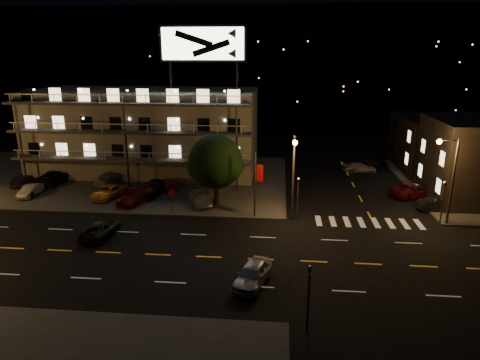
# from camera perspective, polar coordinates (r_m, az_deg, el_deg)

# --- Properties ---
(ground) EXTENTS (140.00, 140.00, 0.00)m
(ground) POSITION_cam_1_polar(r_m,az_deg,el_deg) (33.83, -7.58, -9.99)
(ground) COLOR black
(ground) RESTS_ON ground
(curb_nw) EXTENTS (44.00, 24.00, 0.15)m
(curb_nw) POSITION_cam_1_polar(r_m,az_deg,el_deg) (55.81, -17.13, 0.35)
(curb_nw) COLOR #363634
(curb_nw) RESTS_ON ground
(curb_ne) EXTENTS (16.00, 24.00, 0.15)m
(curb_ne) POSITION_cam_1_polar(r_m,az_deg,el_deg) (56.44, 29.01, -0.88)
(curb_ne) COLOR #363634
(curb_ne) RESTS_ON ground
(motel) EXTENTS (28.00, 13.80, 18.10)m
(motel) POSITION_cam_1_polar(r_m,az_deg,el_deg) (56.80, -12.31, 6.46)
(motel) COLOR gray
(motel) RESTS_ON ground
(side_bldg_back) EXTENTS (14.06, 12.00, 7.00)m
(side_bldg_back) POSITION_cam_1_polar(r_m,az_deg,el_deg) (62.82, 26.66, 4.31)
(side_bldg_back) COLOR black
(side_bldg_back) RESTS_ON ground
(hill_backdrop) EXTENTS (120.00, 25.00, 24.00)m
(hill_backdrop) POSITION_cam_1_polar(r_m,az_deg,el_deg) (99.10, -2.28, 14.69)
(hill_backdrop) COLOR black
(hill_backdrop) RESTS_ON ground
(streetlight_nc) EXTENTS (0.44, 1.92, 8.00)m
(streetlight_nc) POSITION_cam_1_polar(r_m,az_deg,el_deg) (38.70, 7.16, 1.38)
(streetlight_nc) COLOR #2D2D30
(streetlight_nc) RESTS_ON ground
(streetlight_ne) EXTENTS (1.92, 0.44, 8.00)m
(streetlight_ne) POSITION_cam_1_polar(r_m,az_deg,el_deg) (41.79, 26.17, 0.91)
(streetlight_ne) COLOR #2D2D30
(streetlight_ne) RESTS_ON ground
(signal_nw) EXTENTS (0.20, 0.27, 4.60)m
(signal_nw) POSITION_cam_1_polar(r_m,az_deg,el_deg) (39.95, 7.73, -1.74)
(signal_nw) COLOR #2D2D30
(signal_nw) RESTS_ON ground
(signal_sw) EXTENTS (0.20, 0.27, 4.60)m
(signal_sw) POSITION_cam_1_polar(r_m,az_deg,el_deg) (24.45, 9.15, -14.44)
(signal_sw) COLOR #2D2D30
(signal_sw) RESTS_ON ground
(signal_ne) EXTENTS (0.27, 0.20, 4.60)m
(signal_ne) POSITION_cam_1_polar(r_m,az_deg,el_deg) (42.57, 25.49, -2.11)
(signal_ne) COLOR #2D2D30
(signal_ne) RESTS_ON ground
(banner_north) EXTENTS (0.83, 0.16, 6.40)m
(banner_north) POSITION_cam_1_polar(r_m,az_deg,el_deg) (39.61, 2.12, -0.45)
(banner_north) COLOR #2D2D30
(banner_north) RESTS_ON ground
(stop_sign) EXTENTS (0.91, 0.11, 2.61)m
(stop_sign) POSITION_cam_1_polar(r_m,az_deg,el_deg) (41.53, -9.11, -2.32)
(stop_sign) COLOR #2D2D30
(stop_sign) RESTS_ON ground
(tree) EXTENTS (5.69, 5.48, 7.17)m
(tree) POSITION_cam_1_polar(r_m,az_deg,el_deg) (42.86, -3.34, 2.24)
(tree) COLOR black
(tree) RESTS_ON curb_nw
(lot_car_0) EXTENTS (2.95, 4.22, 1.34)m
(lot_car_0) POSITION_cam_1_polar(r_m,az_deg,el_deg) (51.89, -26.42, -1.06)
(lot_car_0) COLOR black
(lot_car_0) RESTS_ON curb_nw
(lot_car_1) EXTENTS (1.42, 3.75, 1.22)m
(lot_car_1) POSITION_cam_1_polar(r_m,az_deg,el_deg) (51.36, -26.17, -1.26)
(lot_car_1) COLOR #97979C
(lot_car_1) RESTS_ON curb_nw
(lot_car_2) EXTENTS (3.34, 5.00, 1.27)m
(lot_car_2) POSITION_cam_1_polar(r_m,az_deg,el_deg) (47.75, -17.09, -1.49)
(lot_car_2) COLOR orange
(lot_car_2) RESTS_ON curb_nw
(lot_car_3) EXTENTS (3.75, 5.51, 1.48)m
(lot_car_3) POSITION_cam_1_polar(r_m,az_deg,el_deg) (45.42, -13.59, -2.00)
(lot_car_3) COLOR #530B13
(lot_car_3) RESTS_ON curb_nw
(lot_car_4) EXTENTS (3.24, 4.58, 1.45)m
(lot_car_4) POSITION_cam_1_polar(r_m,az_deg,el_deg) (43.60, -5.30, -2.41)
(lot_car_4) COLOR #97979C
(lot_car_4) RESTS_ON curb_nw
(lot_car_5) EXTENTS (2.04, 3.95, 1.24)m
(lot_car_5) POSITION_cam_1_polar(r_m,az_deg,el_deg) (55.82, -27.07, -0.03)
(lot_car_5) COLOR black
(lot_car_5) RESTS_ON curb_nw
(lot_car_6) EXTENTS (2.77, 5.41, 1.46)m
(lot_car_6) POSITION_cam_1_polar(r_m,az_deg,el_deg) (55.36, -23.48, 0.42)
(lot_car_6) COLOR black
(lot_car_6) RESTS_ON curb_nw
(lot_car_7) EXTENTS (2.72, 5.20, 1.44)m
(lot_car_7) POSITION_cam_1_polar(r_m,az_deg,el_deg) (52.55, -16.84, 0.27)
(lot_car_7) COLOR #97979C
(lot_car_7) RESTS_ON curb_nw
(lot_car_8) EXTENTS (2.11, 4.21, 1.38)m
(lot_car_8) POSITION_cam_1_polar(r_m,az_deg,el_deg) (48.94, -11.19, -0.55)
(lot_car_8) COLOR black
(lot_car_8) RESTS_ON curb_nw
(lot_car_9) EXTENTS (2.00, 3.92, 1.23)m
(lot_car_9) POSITION_cam_1_polar(r_m,az_deg,el_deg) (49.13, -9.08, -0.46)
(lot_car_9) COLOR #530B13
(lot_car_9) RESTS_ON curb_nw
(side_car_0) EXTENTS (3.85, 1.48, 1.25)m
(side_car_0) POSITION_cam_1_polar(r_m,az_deg,el_deg) (46.39, 24.81, -3.08)
(side_car_0) COLOR black
(side_car_0) RESTS_ON ground
(side_car_1) EXTENTS (5.90, 4.29, 1.49)m
(side_car_1) POSITION_cam_1_polar(r_m,az_deg,el_deg) (49.96, 22.27, -1.27)
(side_car_1) COLOR #530B13
(side_car_1) RESTS_ON ground
(side_car_2) EXTENTS (4.32, 1.76, 1.25)m
(side_car_2) POSITION_cam_1_polar(r_m,az_deg,el_deg) (57.83, 15.65, 1.60)
(side_car_2) COLOR #97979C
(side_car_2) RESTS_ON ground
(side_car_3) EXTENTS (3.88, 2.10, 1.25)m
(side_car_3) POSITION_cam_1_polar(r_m,az_deg,el_deg) (61.67, 17.30, 2.39)
(side_car_3) COLOR black
(side_car_3) RESTS_ON ground
(road_car_east) EXTENTS (2.84, 4.66, 1.48)m
(road_car_east) POSITION_cam_1_polar(r_m,az_deg,el_deg) (29.53, 1.66, -12.44)
(road_car_east) COLOR #97979C
(road_car_east) RESTS_ON ground
(road_car_west) EXTENTS (2.49, 4.67, 1.25)m
(road_car_west) POSITION_cam_1_polar(r_m,az_deg,el_deg) (38.47, -18.07, -6.28)
(road_car_west) COLOR black
(road_car_west) RESTS_ON ground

